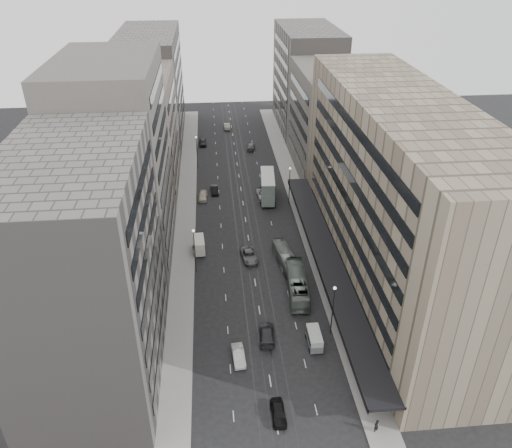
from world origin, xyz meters
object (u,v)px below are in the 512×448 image
object	(u,v)px
sedan_1	(239,355)
pedestrian	(376,426)
double_decker	(268,186)
sedan_0	(278,413)
vw_microbus	(314,338)
bus_near	(297,284)
panel_van	(199,245)
bus_far	(286,258)
sedan_2	(249,255)

from	to	relation	value
sedan_1	pedestrian	size ratio (longest dim) A/B	2.40
double_decker	sedan_0	bearing A→B (deg)	-90.48
sedan_0	pedestrian	bearing A→B (deg)	-16.42
pedestrian	vw_microbus	bearing A→B (deg)	-103.15
bus_near	panel_van	world-z (taller)	bus_near
bus_near	sedan_0	world-z (taller)	bus_near
vw_microbus	sedan_1	bearing A→B (deg)	-170.30
sedan_0	sedan_1	xyz separation A→B (m)	(-4.12, 9.68, 0.00)
bus_far	panel_van	distance (m)	15.89
bus_near	bus_far	bearing A→B (deg)	-81.30
sedan_0	sedan_2	xyz separation A→B (m)	(-0.73, 33.45, 0.04)
vw_microbus	sedan_0	xyz separation A→B (m)	(-6.55, -11.44, -0.53)
bus_far	double_decker	size ratio (longest dim) A/B	0.98
bus_near	bus_far	size ratio (longest dim) A/B	1.18
sedan_1	pedestrian	bearing A→B (deg)	-44.52
bus_far	bus_near	bearing A→B (deg)	87.39
double_decker	sedan_2	size ratio (longest dim) A/B	1.88
sedan_1	sedan_2	xyz separation A→B (m)	(3.38, 23.77, 0.03)
panel_van	sedan_1	world-z (taller)	panel_van
sedan_2	bus_far	bearing A→B (deg)	-28.90
bus_far	pedestrian	bearing A→B (deg)	91.50
bus_near	panel_van	distance (m)	20.43
sedan_2	pedestrian	size ratio (longest dim) A/B	2.98
sedan_0	double_decker	bearing A→B (deg)	84.24
sedan_1	pedestrian	xyz separation A→B (m)	(15.03, -12.78, 0.34)
bus_far	sedan_1	distance (m)	23.45
bus_far	vw_microbus	distance (m)	19.70
double_decker	panel_van	bearing A→B (deg)	-121.99
pedestrian	panel_van	bearing A→B (deg)	-92.64
bus_far	double_decker	bearing A→B (deg)	-96.99
bus_far	sedan_1	xyz separation A→B (m)	(-9.51, -21.43, -0.67)
vw_microbus	sedan_1	size ratio (longest dim) A/B	0.95
pedestrian	bus_near	bearing A→B (deg)	-109.52
bus_near	sedan_1	size ratio (longest dim) A/B	2.68
bus_near	vw_microbus	distance (m)	11.97
sedan_2	pedestrian	world-z (taller)	pedestrian
vw_microbus	sedan_1	world-z (taller)	vw_microbus
vw_microbus	double_decker	bearing A→B (deg)	92.18
panel_van	pedestrian	world-z (taller)	panel_van
bus_far	sedan_2	distance (m)	6.59
sedan_1	sedan_2	bearing A→B (deg)	77.75
bus_near	vw_microbus	world-z (taller)	bus_near
double_decker	sedan_2	bearing A→B (deg)	-99.67
sedan_2	double_decker	bearing A→B (deg)	67.64
bus_far	sedan_1	size ratio (longest dim) A/B	2.27
bus_far	vw_microbus	bearing A→B (deg)	85.70
bus_near	pedestrian	world-z (taller)	bus_near
bus_near	double_decker	xyz separation A→B (m)	(-0.97, 32.82, 1.32)
vw_microbus	bus_far	bearing A→B (deg)	93.69
vw_microbus	sedan_2	world-z (taller)	vw_microbus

